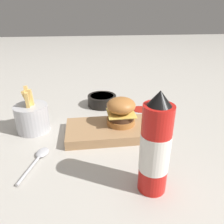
{
  "coord_description": "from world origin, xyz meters",
  "views": [
    {
      "loc": [
        0.06,
        0.65,
        0.36
      ],
      "look_at": [
        -0.02,
        0.04,
        0.08
      ],
      "focal_mm": 35.0,
      "sensor_mm": 36.0,
      "label": 1
    }
  ],
  "objects": [
    {
      "name": "side_bowl",
      "position": [
        -0.01,
        -0.2,
        0.02
      ],
      "size": [
        0.12,
        0.12,
        0.04
      ],
      "color": "black",
      "rests_on": "ground_plane"
    },
    {
      "name": "ketchup_bottle",
      "position": [
        -0.08,
        0.29,
        0.11
      ],
      "size": [
        0.06,
        0.06,
        0.23
      ],
      "color": "red",
      "rests_on": "ground_plane"
    },
    {
      "name": "serving_board",
      "position": [
        -0.02,
        0.04,
        0.01
      ],
      "size": [
        0.29,
        0.15,
        0.03
      ],
      "color": "#A37A51",
      "rests_on": "ground_plane"
    },
    {
      "name": "fries_basket",
      "position": [
        0.23,
        -0.02,
        0.05
      ],
      "size": [
        0.11,
        0.11,
        0.15
      ],
      "color": "#B7B7BC",
      "rests_on": "ground_plane"
    },
    {
      "name": "ketchup_puddle",
      "position": [
        -0.16,
        -0.13,
        0.0
      ],
      "size": [
        0.06,
        0.06,
        0.0
      ],
      "color": "#B21E14",
      "rests_on": "ground_plane"
    },
    {
      "name": "ground_plane",
      "position": [
        0.0,
        0.0,
        0.0
      ],
      "size": [
        6.0,
        6.0,
        0.0
      ],
      "primitive_type": "plane",
      "color": "#B7B2A8"
    },
    {
      "name": "burger",
      "position": [
        -0.05,
        0.03,
        0.07
      ],
      "size": [
        0.09,
        0.09,
        0.09
      ],
      "color": "#AD6B33",
      "rests_on": "serving_board"
    },
    {
      "name": "spoon",
      "position": [
        0.19,
        0.14,
        0.01
      ],
      "size": [
        0.06,
        0.15,
        0.01
      ],
      "rotation": [
        0.0,
        0.0,
        4.41
      ],
      "color": "#B2B2B7",
      "rests_on": "ground_plane"
    }
  ]
}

